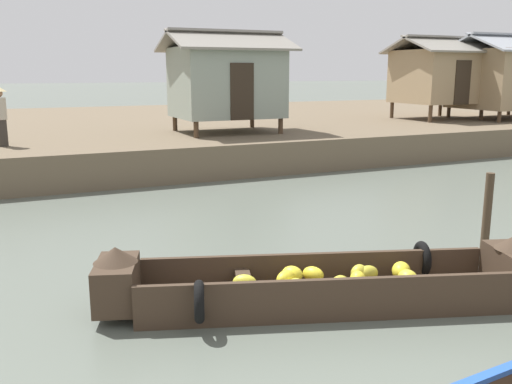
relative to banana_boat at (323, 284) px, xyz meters
name	(u,v)px	position (x,y,z in m)	size (l,w,h in m)	color
ground_plane	(145,214)	(-1.02, 5.81, -0.30)	(300.00, 300.00, 0.00)	#596056
riverbank_strip	(74,133)	(-1.02, 18.68, 0.20)	(160.00, 20.00, 1.00)	brown
banana_boat	(323,284)	(0.00, 0.00, 0.00)	(5.83, 2.73, 0.90)	#3D2D21
stilt_house_mid_left	(226,80)	(3.35, 12.07, 2.46)	(4.09, 3.27, 3.43)	#4C3826
stilt_house_mid_right	(438,75)	(13.76, 13.38, 2.60)	(3.90, 3.42, 3.56)	#4C3826
stilt_house_right	(508,77)	(16.83, 12.39, 2.50)	(4.87, 3.80, 3.67)	#4C3826
vendor_person	(0,113)	(-3.74, 11.14, 1.63)	(0.44, 0.44, 1.66)	#332D28
mooring_post	(487,214)	(3.62, 0.71, 0.40)	(0.14, 0.14, 1.42)	#423323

